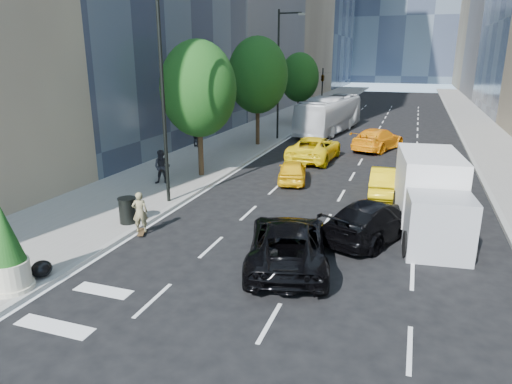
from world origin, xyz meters
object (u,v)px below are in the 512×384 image
at_px(skateboarder, 140,215).
at_px(box_truck, 430,195).
at_px(city_bus, 330,114).
at_px(black_sedan_lincoln, 288,243).
at_px(trash_can, 128,211).
at_px(planter_shrub, 6,249).
at_px(black_sedan_mercedes, 373,220).

height_order(skateboarder, box_truck, box_truck).
xyz_separation_m(skateboarder, city_bus, (2.40, 27.32, 0.80)).
bearing_deg(black_sedan_lincoln, box_truck, -147.31).
height_order(black_sedan_lincoln, city_bus, city_bus).
distance_m(black_sedan_lincoln, trash_can, 7.22).
bearing_deg(city_bus, box_truck, -63.18).
distance_m(city_bus, planter_shrub, 32.75).
bearing_deg(black_sedan_mercedes, box_truck, -120.93).
height_order(black_sedan_lincoln, trash_can, black_sedan_lincoln).
xyz_separation_m(skateboarder, black_sedan_mercedes, (8.58, 2.58, -0.07)).
height_order(city_bus, planter_shrub, city_bus).
height_order(black_sedan_lincoln, black_sedan_mercedes, black_sedan_lincoln).
height_order(black_sedan_lincoln, box_truck, box_truck).
bearing_deg(trash_can, city_bus, 82.75).
xyz_separation_m(skateboarder, trash_can, (-1.00, 0.61, -0.15)).
relative_size(skateboarder, black_sedan_mercedes, 0.32).
relative_size(black_sedan_mercedes, box_truck, 0.79).
bearing_deg(black_sedan_mercedes, skateboarder, 39.64).
height_order(black_sedan_mercedes, trash_can, black_sedan_mercedes).
relative_size(skateboarder, trash_can, 1.59).
bearing_deg(skateboarder, planter_shrub, 54.53).
bearing_deg(trash_can, skateboarder, -31.36).
bearing_deg(black_sedan_lincoln, black_sedan_mercedes, -141.10).
bearing_deg(box_truck, trash_can, -170.10).
xyz_separation_m(black_sedan_lincoln, box_truck, (4.47, 4.71, 0.76)).
relative_size(box_truck, planter_shrub, 2.43).
distance_m(black_sedan_lincoln, planter_shrub, 8.47).
height_order(black_sedan_mercedes, box_truck, box_truck).
xyz_separation_m(city_bus, trash_can, (-3.40, -26.71, -0.95)).
height_order(black_sedan_lincoln, planter_shrub, planter_shrub).
distance_m(black_sedan_lincoln, box_truck, 6.54).
distance_m(black_sedan_mercedes, planter_shrub, 12.39).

